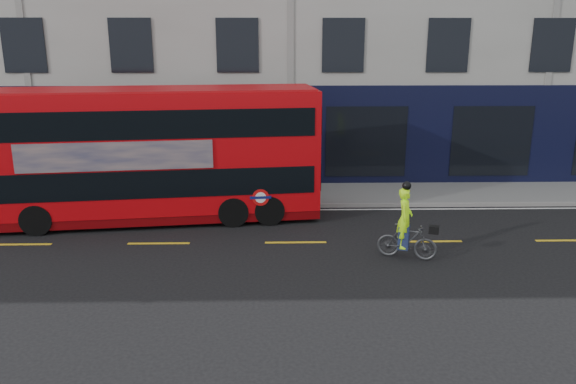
{
  "coord_description": "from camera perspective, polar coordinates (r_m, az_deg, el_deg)",
  "views": [
    {
      "loc": [
        -0.54,
        -13.92,
        5.82
      ],
      "look_at": [
        -0.2,
        2.54,
        1.25
      ],
      "focal_mm": 35.0,
      "sensor_mm": 36.0,
      "label": 1
    }
  ],
  "objects": [
    {
      "name": "bus",
      "position": [
        18.52,
        -13.48,
        3.78
      ],
      "size": [
        10.79,
        3.59,
        4.27
      ],
      "rotation": [
        0.0,
        0.0,
        0.12
      ],
      "color": "red",
      "rests_on": "ground"
    },
    {
      "name": "pavement",
      "position": [
        21.22,
        0.33,
        -0.24
      ],
      "size": [
        60.0,
        3.0,
        0.12
      ],
      "primitive_type": "cube",
      "color": "slate",
      "rests_on": "ground"
    },
    {
      "name": "kerb",
      "position": [
        19.78,
        0.44,
        -1.4
      ],
      "size": [
        60.0,
        0.12,
        0.13
      ],
      "primitive_type": "cube",
      "color": "gray",
      "rests_on": "ground"
    },
    {
      "name": "road_edge_line",
      "position": [
        19.51,
        0.47,
        -1.83
      ],
      "size": [
        58.0,
        0.1,
        0.01
      ],
      "primitive_type": "cube",
      "color": "silver",
      "rests_on": "ground"
    },
    {
      "name": "ground",
      "position": [
        15.1,
        0.98,
        -7.16
      ],
      "size": [
        120.0,
        120.0,
        0.0
      ],
      "primitive_type": "plane",
      "color": "black",
      "rests_on": "ground"
    },
    {
      "name": "cyclist",
      "position": [
        15.45,
        11.93,
        -4.09
      ],
      "size": [
        1.68,
        0.96,
        2.15
      ],
      "rotation": [
        0.0,
        0.0,
        -0.33
      ],
      "color": "#424446",
      "rests_on": "ground"
    },
    {
      "name": "lane_dashes",
      "position": [
        16.49,
        0.78,
        -5.14
      ],
      "size": [
        58.0,
        0.12,
        0.01
      ],
      "primitive_type": null,
      "color": "gold",
      "rests_on": "ground"
    }
  ]
}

